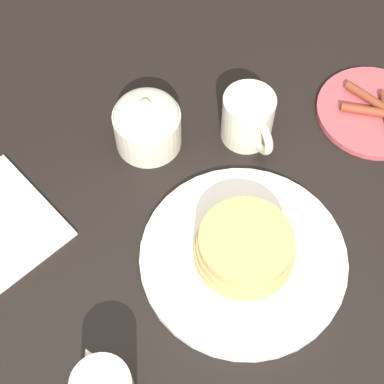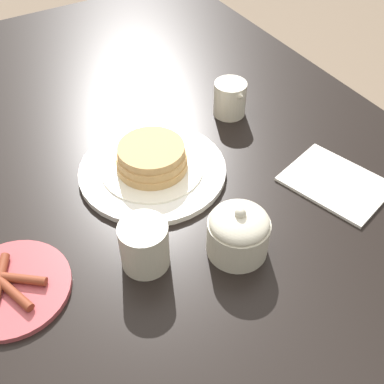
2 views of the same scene
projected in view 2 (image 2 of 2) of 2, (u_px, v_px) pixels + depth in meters
ground_plane at (164, 336)px, 1.47m from camera, size 8.00×8.00×0.00m
dining_table at (152, 189)px, 1.02m from camera, size 1.48×1.02×0.73m
pancake_plate at (152, 164)px, 0.90m from camera, size 0.28×0.28×0.06m
side_plate_bacon at (12, 287)px, 0.72m from camera, size 0.18×0.18×0.02m
coffee_mug at (143, 244)px, 0.74m from camera, size 0.11×0.08×0.08m
creamer_pitcher at (230, 98)px, 1.02m from camera, size 0.10×0.07×0.08m
sugar_bowl at (238, 232)px, 0.75m from camera, size 0.10×0.10×0.10m
napkin at (336, 183)px, 0.89m from camera, size 0.21×0.18×0.01m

